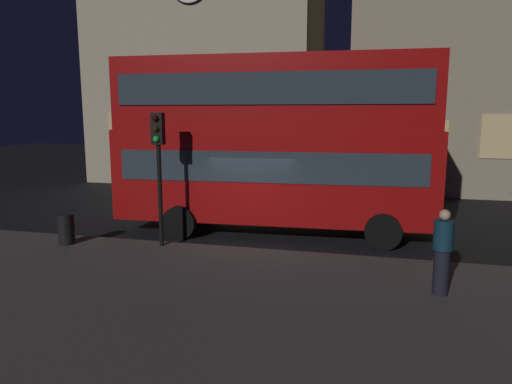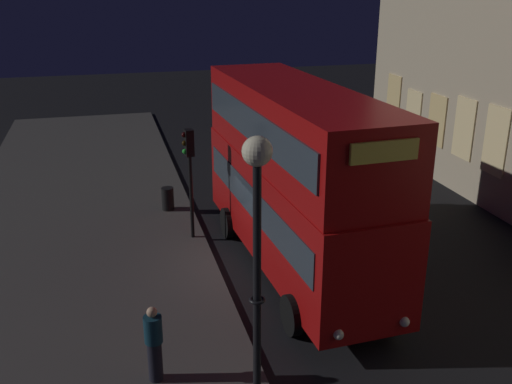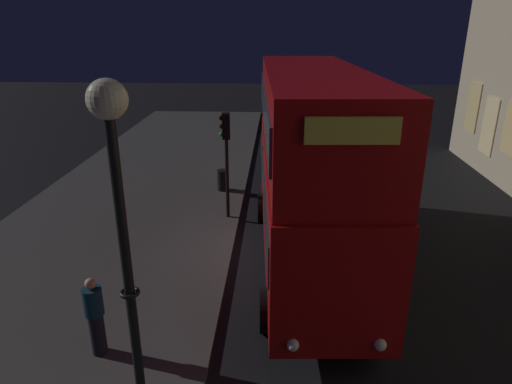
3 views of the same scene
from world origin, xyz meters
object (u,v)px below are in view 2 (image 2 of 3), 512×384
street_lamp (257,236)px  pedestrian (154,343)px  traffic_light_near_kerb (189,161)px  litter_bin (168,199)px  double_decker_bus (295,171)px

street_lamp → pedestrian: bearing=-144.0°
street_lamp → pedestrian: (-2.25, -1.64, -3.28)m
traffic_light_near_kerb → street_lamp: size_ratio=0.63×
pedestrian → litter_bin: pedestrian is taller
traffic_light_near_kerb → litter_bin: bearing=-174.8°
street_lamp → double_decker_bus: bearing=156.6°
street_lamp → litter_bin: street_lamp is taller
traffic_light_near_kerb → street_lamp: bearing=-6.6°
traffic_light_near_kerb → litter_bin: traffic_light_near_kerb is taller
litter_bin → street_lamp: bearing=1.1°
traffic_light_near_kerb → double_decker_bus: bearing=40.1°
street_lamp → litter_bin: 12.57m
double_decker_bus → pedestrian: (4.43, -4.53, -2.02)m
street_lamp → litter_bin: (-11.99, -0.23, -3.75)m
double_decker_bus → pedestrian: double_decker_bus is taller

